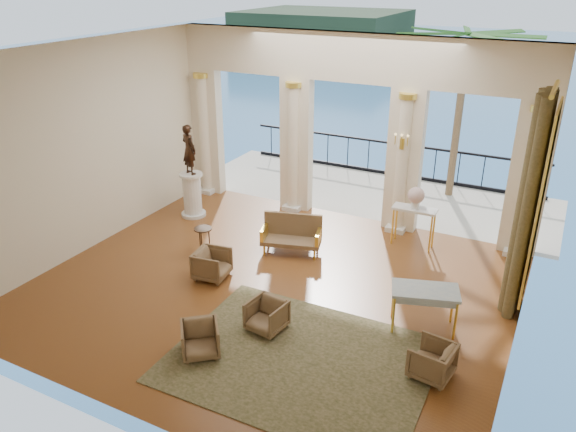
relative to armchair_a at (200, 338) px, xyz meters
The scene contains 23 objects.
floor 2.41m from the armchair_a, 89.28° to the left, with size 9.00×9.00×0.00m, color #4C2210.
room_walls 2.87m from the armchair_a, 88.66° to the left, with size 9.00×9.00×9.00m.
arcade 6.62m from the armchair_a, 89.72° to the left, with size 9.00×0.56×4.50m.
terrace 8.20m from the armchair_a, 89.79° to the left, with size 10.00×3.60×0.10m, color #B3AB96.
balustrade 9.79m from the armchair_a, 89.82° to the left, with size 9.00×0.06×1.03m.
palm_tree 9.96m from the armchair_a, 77.28° to the left, with size 2.00×2.00×4.50m.
headland 78.42m from the armchair_a, 112.49° to the left, with size 22.00×18.00×6.00m, color black.
sea 62.71m from the armchair_a, 89.97° to the left, with size 160.00×160.00×0.00m, color #27648B.
curtain 6.06m from the armchair_a, 42.06° to the left, with size 0.33×1.40×4.09m.
window_frame 6.21m from the armchair_a, 40.86° to the left, with size 0.04×1.60×3.40m, color #EECC4E.
wall_sconce 6.37m from the armchair_a, 76.38° to the left, with size 0.30×0.11×0.33m.
rug 1.67m from the armchair_a, 21.17° to the left, with size 4.08×3.18×0.02m, color #2F381A.
armchair_a is the anchor object (origin of this frame).
armchair_b 1.26m from the armchair_a, 60.06° to the left, with size 0.60×0.56×0.62m, color #4B351E.
armchair_c 3.69m from the armchair_a, 18.87° to the left, with size 0.61×0.58×0.63m, color #4B351E.
armchair_d 2.48m from the armchair_a, 119.92° to the left, with size 0.65×0.61×0.67m, color #4B351E.
settee 3.94m from the armchair_a, 94.67° to the left, with size 1.40×0.89×0.86m.
game_table 3.88m from the armchair_a, 38.32° to the left, with size 1.27×0.94×0.78m.
pedestal 5.70m from the armchair_a, 127.23° to the left, with size 0.62×0.62×1.14m.
statue 5.88m from the armchair_a, 127.23° to the left, with size 0.45×0.30×1.24m, color black.
console_table 5.81m from the armchair_a, 70.03° to the left, with size 0.98×0.41×0.92m.
urn 5.86m from the armchair_a, 70.03° to the left, with size 0.37×0.37×0.49m.
side_table 3.52m from the armchair_a, 124.16° to the left, with size 0.39×0.39×0.64m.
Camera 1 is at (4.69, -8.41, 5.84)m, focal length 35.00 mm.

